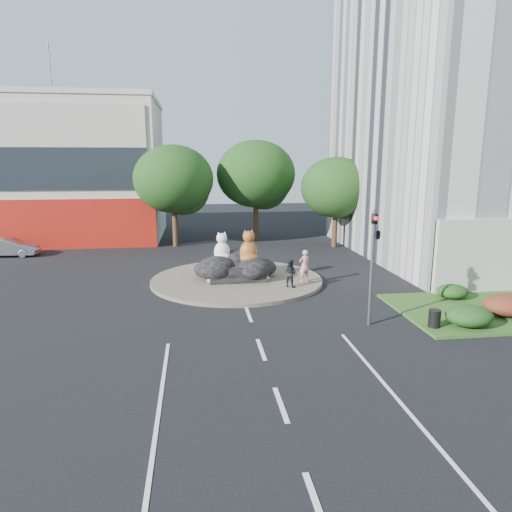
{
  "coord_description": "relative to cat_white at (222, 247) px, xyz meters",
  "views": [
    {
      "loc": [
        -2.32,
        -15.9,
        6.95
      ],
      "look_at": [
        0.82,
        7.63,
        2.0
      ],
      "focal_mm": 32.0,
      "sensor_mm": 36.0,
      "label": 1
    }
  ],
  "objects": [
    {
      "name": "kitten_calico",
      "position": [
        -0.72,
        -1.36,
        -1.33
      ],
      "size": [
        0.71,
        0.66,
        0.97
      ],
      "primitive_type": null,
      "rotation": [
        0.0,
        0.0,
        -0.33
      ],
      "color": "beige",
      "rests_on": "roundabout_island"
    },
    {
      "name": "pedestrian_pink",
      "position": [
        4.58,
        -1.64,
        -0.9
      ],
      "size": [
        0.78,
        0.64,
        1.83
      ],
      "primitive_type": "imported",
      "rotation": [
        0.0,
        0.0,
        3.49
      ],
      "color": "#D88C8E",
      "rests_on": "roundabout_island"
    },
    {
      "name": "parked_car",
      "position": [
        -15.29,
        9.03,
        -1.33
      ],
      "size": [
        4.16,
        1.59,
        1.35
      ],
      "primitive_type": "imported",
      "rotation": [
        0.0,
        0.0,
        1.53
      ],
      "color": "#93959A",
      "rests_on": "ground"
    },
    {
      "name": "ground",
      "position": [
        0.82,
        -10.43,
        -2.01
      ],
      "size": [
        120.0,
        120.0,
        0.0
      ],
      "primitive_type": "plane",
      "color": "black",
      "rests_on": "ground"
    },
    {
      "name": "cat_tabby",
      "position": [
        1.52,
        -0.55,
        0.1
      ],
      "size": [
        1.24,
        1.09,
        2.02
      ],
      "primitive_type": null,
      "rotation": [
        0.0,
        0.0,
        -0.03
      ],
      "color": "#BC6927",
      "rests_on": "rock_plinth"
    },
    {
      "name": "hedge_red",
      "position": [
        12.32,
        -8.43,
        -1.39
      ],
      "size": [
        2.2,
        1.76,
        0.99
      ],
      "primitive_type": "ellipsoid",
      "color": "#4E1714",
      "rests_on": "grass_verge"
    },
    {
      "name": "grass_verge",
      "position": [
        12.82,
        -7.43,
        -1.95
      ],
      "size": [
        10.0,
        6.0,
        0.12
      ],
      "primitive_type": "cube",
      "color": "#26541C",
      "rests_on": "ground"
    },
    {
      "name": "rock_plinth",
      "position": [
        0.82,
        -0.43,
        -1.36
      ],
      "size": [
        3.2,
        2.6,
        0.9
      ],
      "primitive_type": null,
      "color": "black",
      "rests_on": "roundabout_island"
    },
    {
      "name": "street_lamp",
      "position": [
        13.64,
        -2.43,
        2.54
      ],
      "size": [
        2.34,
        0.22,
        8.06
      ],
      "color": "#595B60",
      "rests_on": "ground"
    },
    {
      "name": "hedge_near_green",
      "position": [
        9.82,
        -9.43,
        -1.44
      ],
      "size": [
        2.0,
        1.6,
        0.9
      ],
      "primitive_type": "ellipsoid",
      "color": "#123A13",
      "rests_on": "grass_verge"
    },
    {
      "name": "shophouse_block",
      "position": [
        -17.18,
        17.48,
        4.18
      ],
      "size": [
        25.2,
        12.3,
        17.4
      ],
      "color": "beige",
      "rests_on": "ground"
    },
    {
      "name": "traffic_light",
      "position": [
        5.92,
        -8.43,
        1.61
      ],
      "size": [
        0.44,
        1.24,
        5.0
      ],
      "color": "#595B60",
      "rests_on": "ground"
    },
    {
      "name": "kitten_white",
      "position": [
        2.36,
        -1.14,
        -1.36
      ],
      "size": [
        0.72,
        0.7,
        0.9
      ],
      "primitive_type": null,
      "rotation": [
        0.0,
        0.0,
        0.65
      ],
      "color": "white",
      "rests_on": "roundabout_island"
    },
    {
      "name": "litter_bin",
      "position": [
        8.32,
        -9.34,
        -1.52
      ],
      "size": [
        0.55,
        0.55,
        0.74
      ],
      "primitive_type": "cylinder",
      "rotation": [
        0.0,
        0.0,
        0.12
      ],
      "color": "black",
      "rests_on": "grass_verge"
    },
    {
      "name": "roundabout_island",
      "position": [
        0.82,
        -0.43,
        -1.91
      ],
      "size": [
        10.0,
        10.0,
        0.2
      ],
      "primitive_type": "cylinder",
      "color": "brown",
      "rests_on": "ground"
    },
    {
      "name": "hedge_back_green",
      "position": [
        11.32,
        -5.63,
        -1.53
      ],
      "size": [
        1.6,
        1.28,
        0.72
      ],
      "primitive_type": "ellipsoid",
      "color": "#123A13",
      "rests_on": "grass_verge"
    },
    {
      "name": "tree_mid",
      "position": [
        3.89,
        13.63,
        3.55
      ],
      "size": [
        6.84,
        6.84,
        8.76
      ],
      "color": "#382314",
      "rests_on": "ground"
    },
    {
      "name": "cat_white",
      "position": [
        0.0,
        0.0,
        0.0
      ],
      "size": [
        1.2,
        1.08,
        1.82
      ],
      "primitive_type": null,
      "rotation": [
        0.0,
        0.0,
        0.13
      ],
      "color": "white",
      "rests_on": "rock_plinth"
    },
    {
      "name": "tree_right",
      "position": [
        9.89,
        9.63,
        2.62
      ],
      "size": [
        5.7,
        5.7,
        7.3
      ],
      "color": "#382314",
      "rests_on": "ground"
    },
    {
      "name": "tree_left",
      "position": [
        -3.11,
        11.63,
        3.24
      ],
      "size": [
        6.46,
        6.46,
        8.27
      ],
      "color": "#382314",
      "rests_on": "ground"
    },
    {
      "name": "pedestrian_dark",
      "position": [
        3.53,
        -2.67,
        -1.04
      ],
      "size": [
        0.95,
        0.93,
        1.55
      ],
      "primitive_type": "imported",
      "rotation": [
        0.0,
        0.0,
        2.45
      ],
      "color": "black",
      "rests_on": "roundabout_island"
    }
  ]
}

